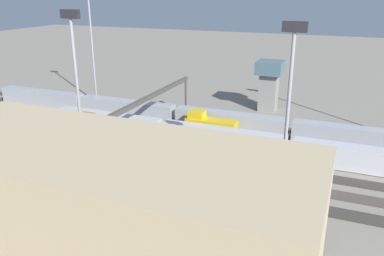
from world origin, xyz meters
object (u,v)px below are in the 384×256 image
(train_on_track_4, at_px, (99,131))
(train_on_track_2, at_px, (210,127))
(train_on_track_5, at_px, (98,140))
(control_tower, at_px, (269,82))
(light_mast_1, at_px, (289,95))
(maintenance_shed, at_px, (103,206))
(light_mast_3, at_px, (76,75))
(train_on_track_1, at_px, (223,120))
(train_on_track_3, at_px, (281,147))
(signal_gantry, at_px, (150,101))
(light_mast_2, at_px, (90,22))

(train_on_track_4, distance_m, train_on_track_2, 21.35)
(train_on_track_5, bearing_deg, control_tower, -120.28)
(train_on_track_2, relative_size, light_mast_1, 0.41)
(light_mast_1, bearing_deg, maintenance_shed, 48.11)
(light_mast_3, bearing_deg, train_on_track_2, -116.08)
(train_on_track_1, height_order, light_mast_3, light_mast_3)
(train_on_track_3, relative_size, train_on_track_5, 1.27)
(light_mast_1, bearing_deg, train_on_track_1, -58.35)
(train_on_track_5, distance_m, signal_gantry, 12.35)
(control_tower, bearing_deg, train_on_track_4, 52.07)
(light_mast_1, bearing_deg, signal_gantry, -31.57)
(train_on_track_1, distance_m, train_on_track_2, 5.11)
(control_tower, bearing_deg, maintenance_shed, 86.29)
(signal_gantry, bearing_deg, light_mast_3, 85.65)
(light_mast_1, bearing_deg, train_on_track_5, -12.31)
(train_on_track_2, xyz_separation_m, train_on_track_5, (15.41, 15.00, 0.42))
(train_on_track_5, height_order, light_mast_3, light_mast_3)
(light_mast_2, height_order, control_tower, light_mast_2)
(train_on_track_4, bearing_deg, signal_gantry, -149.90)
(train_on_track_3, xyz_separation_m, light_mast_2, (50.22, -17.76, 17.99))
(train_on_track_2, height_order, maintenance_shed, maintenance_shed)
(train_on_track_2, height_order, train_on_track_5, same)
(light_mast_1, xyz_separation_m, light_mast_3, (29.51, 1.59, 0.44))
(train_on_track_4, height_order, train_on_track_5, same)
(train_on_track_2, height_order, light_mast_2, light_mast_2)
(train_on_track_1, height_order, train_on_track_4, train_on_track_4)
(train_on_track_1, relative_size, light_mast_2, 3.55)
(signal_gantry, bearing_deg, train_on_track_3, 180.00)
(train_on_track_2, xyz_separation_m, control_tower, (-6.56, -22.63, 4.81))
(train_on_track_4, bearing_deg, train_on_track_1, -143.00)
(train_on_track_1, height_order, maintenance_shed, maintenance_shed)
(control_tower, bearing_deg, light_mast_3, 68.58)
(train_on_track_4, distance_m, control_tower, 41.65)
(train_on_track_1, height_order, control_tower, control_tower)
(light_mast_3, bearing_deg, light_mast_1, -176.91)
(train_on_track_4, bearing_deg, light_mast_1, 161.54)
(train_on_track_5, xyz_separation_m, light_mast_1, (-33.25, 7.26, 13.10))
(train_on_track_1, bearing_deg, light_mast_2, -12.00)
(train_on_track_3, xyz_separation_m, maintenance_shed, (12.20, 34.30, 4.55))
(train_on_track_4, xyz_separation_m, train_on_track_2, (-18.86, -10.00, 0.00))
(control_tower, bearing_deg, train_on_track_2, 73.82)
(signal_gantry, bearing_deg, light_mast_2, -35.14)
(train_on_track_3, distance_m, light_mast_3, 35.36)
(train_on_track_2, bearing_deg, train_on_track_1, -101.75)
(train_on_track_4, distance_m, light_mast_3, 20.94)
(light_mast_2, bearing_deg, train_on_track_1, 168.00)
(light_mast_3, height_order, signal_gantry, light_mast_3)
(light_mast_2, distance_m, control_tower, 45.13)
(train_on_track_3, bearing_deg, maintenance_shed, 70.43)
(train_on_track_5, relative_size, light_mast_2, 2.21)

